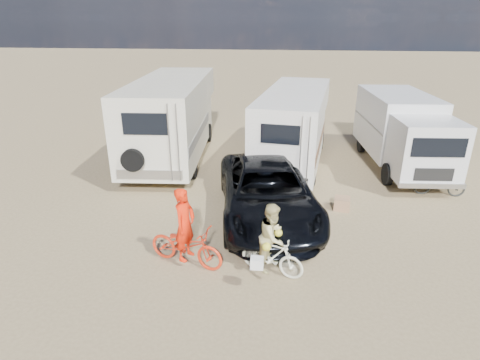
# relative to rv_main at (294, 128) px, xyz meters

# --- Properties ---
(ground) EXTENTS (140.00, 140.00, 0.00)m
(ground) POSITION_rel_rv_main_xyz_m (0.13, -7.21, -1.49)
(ground) COLOR #947E58
(ground) RESTS_ON ground
(rv_main) EXTENTS (3.29, 7.60, 2.99)m
(rv_main) POSITION_rel_rv_main_xyz_m (0.00, 0.00, 0.00)
(rv_main) COLOR white
(rv_main) RESTS_ON ground
(rv_left) EXTENTS (3.21, 8.25, 3.32)m
(rv_left) POSITION_rel_rv_main_xyz_m (-5.11, 0.14, 0.17)
(rv_left) COLOR #EBEACA
(rv_left) RESTS_ON ground
(box_truck) EXTENTS (2.75, 6.56, 2.81)m
(box_truck) POSITION_rel_rv_main_xyz_m (4.28, -0.04, -0.09)
(box_truck) COLOR silver
(box_truck) RESTS_ON ground
(dark_suv) EXTENTS (3.68, 6.26, 1.63)m
(dark_suv) POSITION_rel_rv_main_xyz_m (-0.82, -5.03, -0.68)
(dark_suv) COLOR black
(dark_suv) RESTS_ON ground
(bike_man) EXTENTS (2.08, 1.24, 1.03)m
(bike_man) POSITION_rel_rv_main_xyz_m (-2.65, -7.76, -0.98)
(bike_man) COLOR red
(bike_man) RESTS_ON ground
(bike_woman) EXTENTS (1.62, 0.97, 0.94)m
(bike_woman) POSITION_rel_rv_main_xyz_m (-0.55, -7.93, -1.02)
(bike_woman) COLOR beige
(bike_woman) RESTS_ON ground
(rider_man) EXTENTS (0.62, 0.77, 1.84)m
(rider_man) POSITION_rel_rv_main_xyz_m (-2.65, -7.76, -0.57)
(rider_man) COLOR red
(rider_man) RESTS_ON ground
(rider_woman) EXTENTS (0.86, 0.96, 1.64)m
(rider_woman) POSITION_rel_rv_main_xyz_m (-0.55, -7.93, -0.67)
(rider_woman) COLOR tan
(rider_woman) RESTS_ON ground
(bike_parked) EXTENTS (1.69, 0.68, 0.87)m
(bike_parked) POSITION_rel_rv_main_xyz_m (4.94, -2.80, -1.06)
(bike_parked) COLOR #242624
(bike_parked) RESTS_ON ground
(cooler) EXTENTS (0.63, 0.49, 0.47)m
(cooler) POSITION_rel_rv_main_xyz_m (-0.68, -3.85, -1.26)
(cooler) COLOR #205B88
(cooler) RESTS_ON ground
(crate) EXTENTS (0.56, 0.56, 0.39)m
(crate) POSITION_rel_rv_main_xyz_m (1.53, -4.26, -1.30)
(crate) COLOR #976E4D
(crate) RESTS_ON ground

